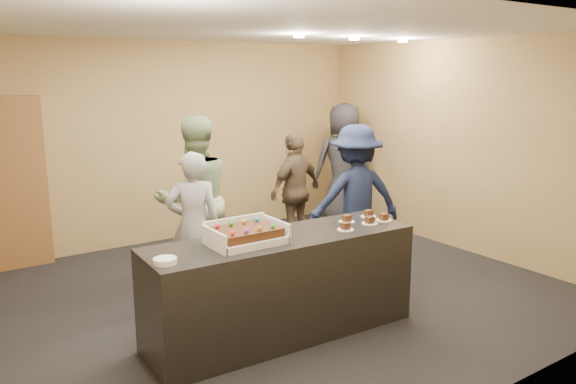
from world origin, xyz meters
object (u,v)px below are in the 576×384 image
(cake_box, at_px, (245,238))
(person_brown_extra, at_px, (296,190))
(person_sage_man, at_px, (195,199))
(person_dark_suit, at_px, (344,165))
(plate_stack, at_px, (165,261))
(person_server_grey, at_px, (193,225))
(serving_counter, at_px, (282,286))
(storage_cabinet, at_px, (4,185))
(sheet_cake, at_px, (246,232))
(person_navy_man, at_px, (356,197))

(cake_box, height_order, person_brown_extra, person_brown_extra)
(person_sage_man, bearing_deg, person_brown_extra, -165.38)
(person_brown_extra, relative_size, person_dark_suit, 0.82)
(plate_stack, distance_m, person_server_grey, 1.59)
(plate_stack, distance_m, person_brown_extra, 3.46)
(serving_counter, height_order, storage_cabinet, storage_cabinet)
(sheet_cake, height_order, person_navy_man, person_navy_man)
(storage_cabinet, height_order, person_server_grey, storage_cabinet)
(plate_stack, height_order, person_sage_man, person_sage_man)
(serving_counter, height_order, person_navy_man, person_navy_man)
(sheet_cake, height_order, person_brown_extra, person_brown_extra)
(plate_stack, relative_size, person_server_grey, 0.11)
(storage_cabinet, xyz_separation_m, person_server_grey, (1.43, -2.00, -0.25))
(cake_box, distance_m, person_navy_man, 2.27)
(person_dark_suit, bearing_deg, plate_stack, 56.02)
(person_server_grey, height_order, person_brown_extra, person_brown_extra)
(person_navy_man, distance_m, person_brown_extra, 1.08)
(cake_box, relative_size, plate_stack, 3.54)
(person_dark_suit, bearing_deg, person_sage_man, 38.35)
(sheet_cake, xyz_separation_m, person_dark_suit, (3.13, 2.49, -0.07))
(serving_counter, distance_m, storage_cabinet, 3.70)
(serving_counter, relative_size, sheet_cake, 4.61)
(person_sage_man, height_order, person_dark_suit, person_dark_suit)
(person_brown_extra, bearing_deg, cake_box, 32.95)
(person_sage_man, bearing_deg, plate_stack, 60.54)
(storage_cabinet, xyz_separation_m, sheet_cake, (1.33, -3.25, -0.01))
(sheet_cake, xyz_separation_m, person_navy_man, (2.05, 0.99, -0.15))
(person_brown_extra, bearing_deg, person_dark_suit, -173.20)
(person_navy_man, bearing_deg, serving_counter, 50.00)
(sheet_cake, height_order, person_dark_suit, person_dark_suit)
(serving_counter, distance_m, person_sage_man, 1.75)
(plate_stack, xyz_separation_m, person_brown_extra, (2.70, 2.15, -0.16))
(person_sage_man, relative_size, person_brown_extra, 1.20)
(plate_stack, bearing_deg, sheet_cake, 7.26)
(sheet_cake, bearing_deg, person_server_grey, 85.32)
(cake_box, xyz_separation_m, person_navy_man, (2.05, 0.96, -0.09))
(serving_counter, relative_size, plate_stack, 13.87)
(serving_counter, xyz_separation_m, person_server_grey, (-0.25, 1.25, 0.31))
(person_navy_man, height_order, person_brown_extra, person_navy_man)
(sheet_cake, height_order, person_server_grey, person_server_grey)
(serving_counter, bearing_deg, person_brown_extra, 54.55)
(person_brown_extra, bearing_deg, sheet_cake, 33.26)
(storage_cabinet, height_order, plate_stack, storage_cabinet)
(plate_stack, height_order, person_brown_extra, person_brown_extra)
(person_server_grey, bearing_deg, person_dark_suit, -139.82)
(plate_stack, relative_size, person_dark_suit, 0.09)
(cake_box, xyz_separation_m, person_server_grey, (0.10, 1.22, -0.19))
(person_server_grey, height_order, person_dark_suit, person_dark_suit)
(person_sage_man, bearing_deg, storage_cabinet, -41.60)
(serving_counter, height_order, person_server_grey, person_server_grey)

